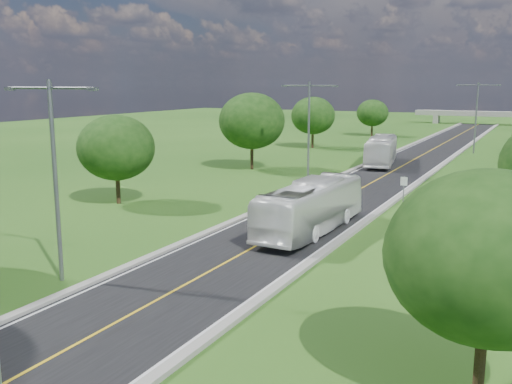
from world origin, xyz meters
TOP-DOWN VIEW (x-y plane):
  - ground at (0.00, 60.00)m, footprint 260.00×260.00m
  - road at (0.00, 66.00)m, footprint 8.00×150.00m
  - curb_left at (-4.25, 66.00)m, footprint 0.50×150.00m
  - curb_right at (4.25, 66.00)m, footprint 0.50×150.00m
  - speed_limit_sign at (5.20, 37.98)m, footprint 0.55×0.09m
  - overpass at (0.00, 140.00)m, footprint 30.00×3.00m
  - streetlight_near_left at (-6.00, 12.00)m, footprint 5.90×0.25m
  - streetlight_mid_left at (-6.00, 45.00)m, footprint 5.90×0.25m
  - streetlight_far_right at (6.00, 78.00)m, footprint 5.90×0.25m
  - tree_lb at (-16.00, 28.00)m, footprint 6.30×6.30m
  - tree_lc at (-15.00, 50.00)m, footprint 7.56×7.56m
  - tree_ld at (-17.00, 74.00)m, footprint 6.72×6.72m
  - tree_le at (-14.50, 98.00)m, footprint 5.88×5.88m
  - tree_ra at (14.00, 10.00)m, footprint 6.30×6.30m
  - bus_outbound at (1.70, 26.52)m, footprint 3.26×12.30m
  - bus_inbound at (-2.64, 60.28)m, footprint 4.99×12.67m

SIDE VIEW (x-z plane):
  - ground at x=0.00m, z-range 0.00..0.00m
  - road at x=0.00m, z-range 0.00..0.06m
  - curb_left at x=-4.25m, z-range 0.00..0.22m
  - curb_right at x=4.25m, z-range 0.00..0.22m
  - speed_limit_sign at x=5.20m, z-range 0.40..2.80m
  - bus_outbound at x=1.70m, z-range 0.06..3.46m
  - bus_inbound at x=-2.64m, z-range 0.06..3.50m
  - overpass at x=0.00m, z-range 0.81..4.01m
  - tree_le at x=-14.50m, z-range 0.91..7.75m
  - tree_lb at x=-16.00m, z-range 0.98..8.31m
  - tree_ra at x=14.00m, z-range 0.98..8.31m
  - tree_ld at x=-17.00m, z-range 1.05..8.86m
  - tree_lc at x=-15.00m, z-range 1.18..9.97m
  - streetlight_near_left at x=-6.00m, z-range 0.94..10.94m
  - streetlight_mid_left at x=-6.00m, z-range 0.94..10.94m
  - streetlight_far_right at x=6.00m, z-range 0.94..10.94m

